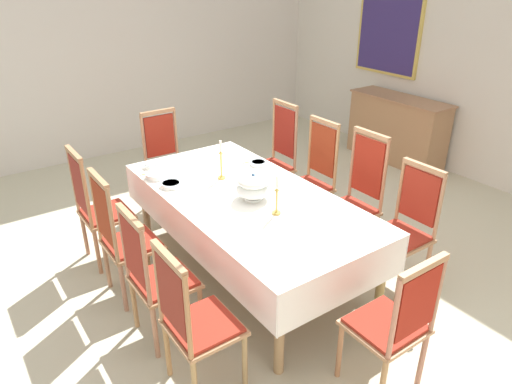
{
  "coord_description": "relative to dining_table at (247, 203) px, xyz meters",
  "views": [
    {
      "loc": [
        2.92,
        -2.06,
        2.49
      ],
      "look_at": [
        0.03,
        -0.03,
        0.79
      ],
      "focal_mm": 32.61,
      "sensor_mm": 36.0,
      "label": 1
    }
  ],
  "objects": [
    {
      "name": "chair_south_c",
      "position": [
        0.31,
        -1.0,
        -0.14
      ],
      "size": [
        0.44,
        0.42,
        1.07
      ],
      "color": "#997D4B",
      "rests_on": "ground"
    },
    {
      "name": "back_wall",
      "position": [
        0.0,
        3.56,
        1.1
      ],
      "size": [
        7.23,
        0.08,
        3.58
      ],
      "primitive_type": "cube",
      "color": "silver",
      "rests_on": "ground"
    },
    {
      "name": "chair_south_d",
      "position": [
        0.89,
        -1.0,
        -0.14
      ],
      "size": [
        0.44,
        0.42,
        1.07
      ],
      "color": "#A9754E",
      "rests_on": "ground"
    },
    {
      "name": "bowl_near_right",
      "position": [
        -0.77,
        -0.48,
        0.1
      ],
      "size": [
        0.2,
        0.2,
        0.05
      ],
      "color": "white",
      "rests_on": "tablecloth"
    },
    {
      "name": "chair_head_east",
      "position": [
        1.6,
        0.0,
        -0.15
      ],
      "size": [
        0.42,
        0.44,
        1.04
      ],
      "rotation": [
        0.0,
        0.0,
        1.57
      ],
      "color": "#A76E49",
      "rests_on": "ground"
    },
    {
      "name": "candlestick_west",
      "position": [
        -0.41,
        0.0,
        0.22
      ],
      "size": [
        0.07,
        0.07,
        0.36
      ],
      "color": "gold",
      "rests_on": "tablecloth"
    },
    {
      "name": "sideboard",
      "position": [
        -1.05,
        3.24,
        -0.24
      ],
      "size": [
        1.44,
        0.48,
        0.9
      ],
      "rotation": [
        0.0,
        0.0,
        3.14
      ],
      "color": "#A37550",
      "rests_on": "ground"
    },
    {
      "name": "left_wall",
      "position": [
        -3.65,
        0.1,
        1.1
      ],
      "size": [
        0.08,
        6.84,
        3.58
      ],
      "primitive_type": "cube",
      "color": "silver",
      "rests_on": "ground"
    },
    {
      "name": "tablecloth",
      "position": [
        0.0,
        0.0,
        -0.0
      ],
      "size": [
        2.42,
        1.2,
        0.34
      ],
      "color": "white",
      "rests_on": "dining_table"
    },
    {
      "name": "ground",
      "position": [
        0.0,
        0.1,
        -0.71
      ],
      "size": [
        7.23,
        6.84,
        0.04
      ],
      "primitive_type": "cube",
      "color": "beige"
    },
    {
      "name": "soup_tureen",
      "position": [
        0.09,
        -0.0,
        0.19
      ],
      "size": [
        0.29,
        0.29,
        0.23
      ],
      "color": "white",
      "rests_on": "tablecloth"
    },
    {
      "name": "spoon_primary",
      "position": [
        -0.59,
        0.49,
        0.08
      ],
      "size": [
        0.03,
        0.18,
        0.01
      ],
      "rotation": [
        0.0,
        0.0,
        -0.07
      ],
      "color": "gold",
      "rests_on": "tablecloth"
    },
    {
      "name": "framed_painting",
      "position": [
        -1.6,
        3.5,
        1.02
      ],
      "size": [
        1.08,
        0.05,
        1.23
      ],
      "color": "#D1B251"
    },
    {
      "name": "spoon_secondary",
      "position": [
        -0.9,
        -0.45,
        0.08
      ],
      "size": [
        0.03,
        0.18,
        0.01
      ],
      "rotation": [
        0.0,
        0.0,
        0.01
      ],
      "color": "gold",
      "rests_on": "tablecloth"
    },
    {
      "name": "bowl_far_right",
      "position": [
        -1.01,
        -0.42,
        0.09
      ],
      "size": [
        0.14,
        0.14,
        0.03
      ],
      "color": "white",
      "rests_on": "tablecloth"
    },
    {
      "name": "chair_head_west",
      "position": [
        -1.61,
        0.0,
        -0.13
      ],
      "size": [
        0.42,
        0.44,
        1.1
      ],
      "rotation": [
        0.0,
        0.0,
        -1.57
      ],
      "color": "#9D7558",
      "rests_on": "ground"
    },
    {
      "name": "chair_north_d",
      "position": [
        0.89,
        1.0,
        -0.14
      ],
      "size": [
        0.44,
        0.42,
        1.07
      ],
      "rotation": [
        0.0,
        0.0,
        3.14
      ],
      "color": "#A57755",
      "rests_on": "ground"
    },
    {
      "name": "chair_south_a",
      "position": [
        -0.91,
        -1.0,
        -0.13
      ],
      "size": [
        0.44,
        0.42,
        1.12
      ],
      "color": "#A96F5A",
      "rests_on": "ground"
    },
    {
      "name": "dining_table",
      "position": [
        0.0,
        0.0,
        0.0
      ],
      "size": [
        2.4,
        1.18,
        0.76
      ],
      "color": "#9B7352",
      "rests_on": "ground"
    },
    {
      "name": "chair_north_b",
      "position": [
        -0.29,
        1.0,
        -0.11
      ],
      "size": [
        0.44,
        0.42,
        1.15
      ],
      "rotation": [
        0.0,
        0.0,
        3.14
      ],
      "color": "#A37047",
      "rests_on": "ground"
    },
    {
      "name": "chair_north_c",
      "position": [
        0.31,
        1.0,
        -0.1
      ],
      "size": [
        0.44,
        0.42,
        1.19
      ],
      "rotation": [
        0.0,
        0.0,
        3.14
      ],
      "color": "#A87C55",
      "rests_on": "ground"
    },
    {
      "name": "bowl_far_left",
      "position": [
        -0.52,
        -0.45,
        0.1
      ],
      "size": [
        0.18,
        0.18,
        0.04
      ],
      "color": "white",
      "rests_on": "tablecloth"
    },
    {
      "name": "bowl_near_left",
      "position": [
        -0.48,
        0.46,
        0.1
      ],
      "size": [
        0.16,
        0.16,
        0.04
      ],
      "color": "white",
      "rests_on": "tablecloth"
    },
    {
      "name": "chair_north_a",
      "position": [
        -0.91,
        1.0,
        -0.1
      ],
      "size": [
        0.44,
        0.42,
        1.19
      ],
      "rotation": [
        0.0,
        0.0,
        3.14
      ],
      "color": "#A97C4D",
      "rests_on": "ground"
    },
    {
      "name": "candlestick_east",
      "position": [
        0.41,
        0.0,
        0.2
      ],
      "size": [
        0.07,
        0.07,
        0.32
      ],
      "color": "gold",
      "rests_on": "tablecloth"
    },
    {
      "name": "chair_south_b",
      "position": [
        -0.29,
        -1.0,
        -0.13
      ],
      "size": [
        0.44,
        0.42,
        1.12
      ],
      "color": "#A57648",
      "rests_on": "ground"
    }
  ]
}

